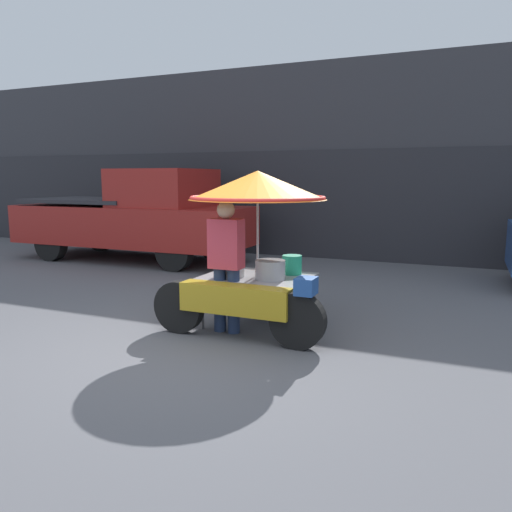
% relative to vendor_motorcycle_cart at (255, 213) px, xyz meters
% --- Properties ---
extents(ground_plane, '(36.00, 36.00, 0.00)m').
position_rel_vendor_motorcycle_cart_xyz_m(ground_plane, '(-0.35, -1.07, -1.38)').
color(ground_plane, '#56565B').
extents(shopfront_building, '(28.00, 2.06, 4.29)m').
position_rel_vendor_motorcycle_cart_xyz_m(shopfront_building, '(-0.35, 6.44, 0.75)').
color(shopfront_building, '#38383D').
rests_on(shopfront_building, ground).
extents(vendor_motorcycle_cart, '(2.06, 1.64, 1.87)m').
position_rel_vendor_motorcycle_cart_xyz_m(vendor_motorcycle_cart, '(0.00, 0.00, 0.00)').
color(vendor_motorcycle_cart, black).
rests_on(vendor_motorcycle_cart, ground).
extents(vendor_person, '(0.38, 0.22, 1.54)m').
position_rel_vendor_motorcycle_cart_xyz_m(vendor_person, '(-0.23, -0.31, -0.53)').
color(vendor_person, navy).
rests_on(vendor_person, ground).
extents(pickup_truck, '(5.24, 1.90, 1.97)m').
position_rel_vendor_motorcycle_cart_xyz_m(pickup_truck, '(-4.32, 3.56, -0.44)').
color(pickup_truck, black).
rests_on(pickup_truck, ground).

